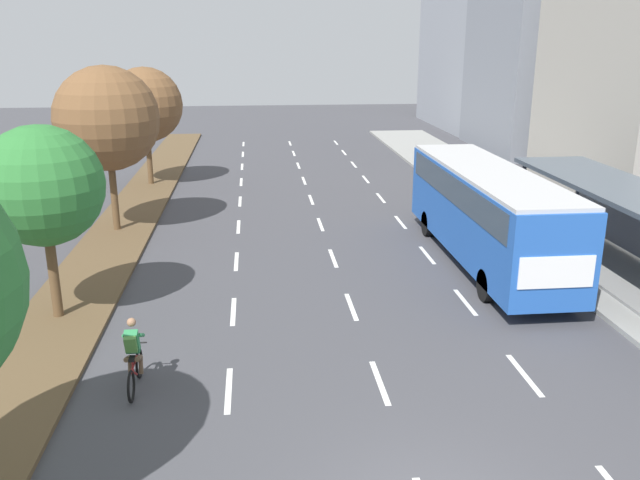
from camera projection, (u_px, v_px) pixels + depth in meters
The scene contains 13 objects.
median_strip at pixel (130, 217), 29.20m from camera, with size 2.60×52.00×0.12m, color brown.
sidewalk_right at pixel (513, 207), 30.89m from camera, with size 4.50×52.00×0.15m, color gray.
lane_divider_left at pixel (238, 227), 27.95m from camera, with size 0.14×47.36×0.01m.
lane_divider_center at pixel (320, 224), 28.29m from camera, with size 0.14×47.36×0.01m.
lane_divider_right at pixel (400, 222), 28.63m from camera, with size 0.14×47.36×0.01m.
bus_shelter at pixel (640, 227), 21.16m from camera, with size 2.90×12.96×2.86m.
bus at pixel (486, 206), 22.94m from camera, with size 2.54×11.29×3.37m.
cyclist at pixel (134, 358), 14.86m from camera, with size 0.46×1.82×1.71m.
median_tree_second at pixel (42, 186), 17.66m from camera, with size 3.28×3.28×5.41m.
median_tree_third at pixel (107, 119), 25.88m from camera, with size 4.11×4.11×6.57m.
median_tree_fourth at pixel (145, 105), 34.44m from camera, with size 3.88×3.88×6.13m.
building_mid_right at pixel (571, 45), 45.25m from camera, with size 11.65×10.67×14.36m, color gray.
building_far_right at pixel (501, 21), 56.41m from camera, with size 10.24×15.56×17.97m, color #8E939E.
Camera 1 is at (-2.77, -8.90, 7.71)m, focal length 37.02 mm.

